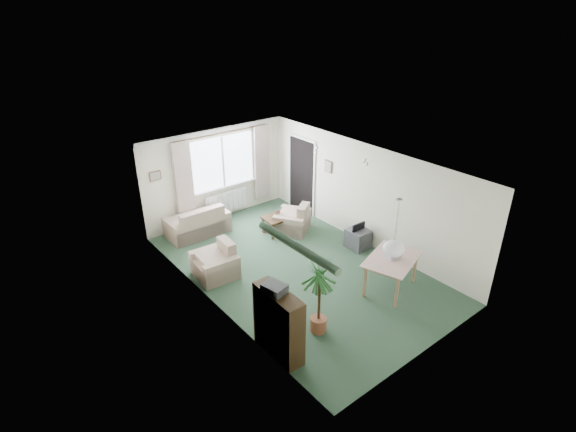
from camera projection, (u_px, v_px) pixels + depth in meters
ground at (297, 269)px, 9.69m from camera, size 6.50×6.50×0.00m
window at (222, 162)px, 11.41m from camera, size 1.80×0.03×1.30m
curtain_rod at (222, 133)px, 11.01m from camera, size 2.60×0.03×0.03m
curtain_left at (184, 182)px, 10.79m from camera, size 0.45×0.08×2.00m
curtain_right at (262, 162)px, 12.08m from camera, size 0.45×0.08×2.00m
radiator at (226, 202)px, 11.86m from camera, size 1.20×0.10×0.55m
doorway at (302, 176)px, 11.90m from camera, size 0.03×0.95×2.00m
pendant_lamp at (394, 248)px, 7.53m from camera, size 0.36×0.36×0.36m
tinsel_garland at (297, 246)px, 5.99m from camera, size 1.60×1.60×0.12m
bauble_cluster_a at (317, 148)px, 10.07m from camera, size 0.20×0.20×0.20m
bauble_cluster_b at (366, 159)px, 9.39m from camera, size 0.20×0.20×0.20m
wall_picture_back at (155, 176)px, 10.38m from camera, size 0.28×0.03×0.22m
wall_picture_right at (328, 166)px, 10.95m from camera, size 0.03×0.24×0.30m
sofa at (197, 220)px, 10.96m from camera, size 1.49×0.79×0.75m
armchair_corner at (292, 217)px, 11.12m from camera, size 1.10×1.09×0.73m
armchair_left at (214, 260)px, 9.29m from camera, size 0.85×0.89×0.75m
coffee_table at (283, 223)px, 11.14m from camera, size 1.01×0.62×0.44m
photo_frame at (278, 213)px, 10.98m from camera, size 0.12×0.03×0.16m
bookshelf at (279, 323)px, 7.15m from camera, size 0.34×0.98×1.19m
hifi_box at (274, 288)px, 6.88m from camera, size 0.35×0.40×0.14m
houseplant at (319, 297)px, 7.58m from camera, size 0.76×0.76×1.43m
dining_table at (390, 274)px, 8.86m from camera, size 1.29×1.06×0.70m
gift_box at (393, 256)px, 8.71m from camera, size 0.28×0.23×0.12m
tv_cube at (358, 239)px, 10.42m from camera, size 0.45×0.49×0.45m
pet_bed at (287, 226)px, 11.32m from camera, size 0.72×0.72×0.13m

